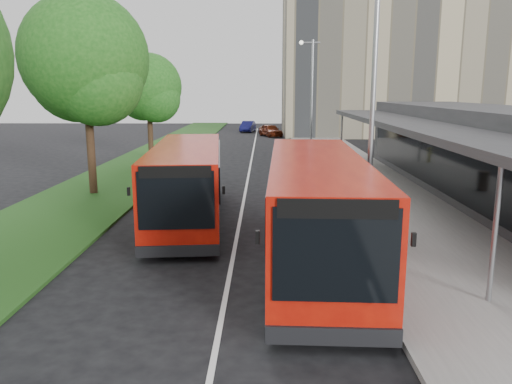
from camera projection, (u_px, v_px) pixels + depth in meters
ground at (232, 260)px, 14.17m from camera, size 120.00×120.00×0.00m
pavement at (340, 161)px, 33.65m from camera, size 5.00×80.00×0.15m
grass_verge at (148, 161)px, 33.87m from camera, size 5.00×80.00×0.10m
lane_centre_line at (249, 174)px, 28.86m from camera, size 0.12×70.00×0.01m
kerb_dashes at (301, 164)px, 32.72m from camera, size 0.12×56.00×0.01m
office_block at (387, 50)px, 53.28m from camera, size 22.00×12.00×18.00m
station_building at (496, 154)px, 21.42m from camera, size 7.70×26.00×4.00m
tree_mid at (86, 66)px, 21.99m from camera, size 5.57×5.57×8.95m
tree_far at (149, 91)px, 33.97m from camera, size 4.53×4.53×7.25m
lamp_post_near at (370, 91)px, 15.11m from camera, size 1.44×0.28×8.00m
lamp_post_far at (311, 91)px, 34.71m from camera, size 1.44×0.28×8.00m
bus_main at (316, 209)px, 13.83m from camera, size 3.03×10.52×2.95m
bus_second at (188, 182)px, 18.38m from camera, size 3.35×9.99×2.78m
litter_bin at (369, 181)px, 23.32m from camera, size 0.57×0.57×0.90m
bollard at (332, 154)px, 32.44m from camera, size 0.20×0.20×1.00m
car_near at (271, 130)px, 52.25m from camera, size 2.82×4.07×1.29m
car_far at (248, 126)px, 58.15m from camera, size 1.84×3.91×1.24m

